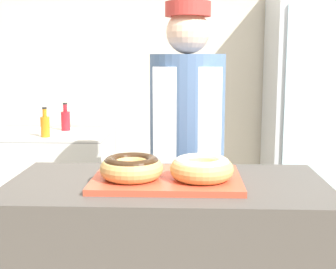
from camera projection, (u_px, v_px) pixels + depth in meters
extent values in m
cube|color=beige|center=(178.00, 72.00, 3.95)|extent=(8.00, 0.06, 2.70)
cube|color=#D84C33|center=(167.00, 179.00, 1.91)|extent=(0.60, 0.43, 0.02)
torus|color=tan|center=(131.00, 168.00, 1.86)|extent=(0.25, 0.25, 0.08)
torus|color=#331E0F|center=(131.00, 163.00, 1.86)|extent=(0.22, 0.22, 0.05)
torus|color=tan|center=(202.00, 169.00, 1.85)|extent=(0.25, 0.25, 0.08)
torus|color=beige|center=(202.00, 164.00, 1.85)|extent=(0.22, 0.22, 0.05)
cube|color=#382111|center=(143.00, 164.00, 2.06)|extent=(0.09, 0.09, 0.03)
cube|color=#382111|center=(194.00, 164.00, 2.05)|extent=(0.09, 0.09, 0.03)
cylinder|color=#4C4C51|center=(186.00, 242.00, 2.68)|extent=(0.30, 0.30, 0.85)
cylinder|color=#4C6B99|center=(187.00, 113.00, 2.56)|extent=(0.41, 0.41, 0.64)
cube|color=white|center=(187.00, 197.00, 2.44)|extent=(0.35, 0.02, 1.34)
sphere|color=beige|center=(188.00, 32.00, 2.49)|extent=(0.23, 0.23, 0.23)
cylinder|color=#B2332D|center=(188.00, 9.00, 2.47)|extent=(0.24, 0.24, 0.08)
cube|color=#ADB2B7|center=(306.00, 121.00, 3.59)|extent=(0.58, 0.64, 1.99)
cube|color=silver|center=(318.00, 121.00, 3.26)|extent=(0.47, 0.02, 1.59)
cube|color=silver|center=(46.00, 187.00, 3.76)|extent=(1.03, 0.65, 0.89)
cube|color=gray|center=(44.00, 135.00, 3.69)|extent=(1.03, 0.65, 0.01)
cylinder|color=red|center=(66.00, 121.00, 3.81)|extent=(0.07, 0.07, 0.15)
cylinder|color=red|center=(65.00, 108.00, 3.79)|extent=(0.03, 0.03, 0.06)
cylinder|color=black|center=(65.00, 104.00, 3.78)|extent=(0.04, 0.04, 0.01)
cylinder|color=orange|center=(45.00, 127.00, 3.49)|extent=(0.07, 0.07, 0.15)
cylinder|color=orange|center=(45.00, 113.00, 3.47)|extent=(0.03, 0.03, 0.06)
cylinder|color=black|center=(44.00, 108.00, 3.47)|extent=(0.03, 0.03, 0.01)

